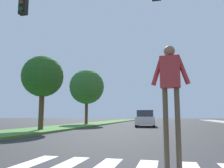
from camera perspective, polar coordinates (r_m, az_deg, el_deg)
The scene contains 7 objects.
ground_plane at distance 28.07m, azimuth 12.45°, elevation -9.91°, with size 140.00×140.00×0.00m, color #2D2D30.
median_strip at distance 27.59m, azimuth -6.06°, elevation -9.94°, with size 3.80×64.00×0.15m, color #477A38.
tree_mid at distance 17.42m, azimuth -16.78°, elevation 1.75°, with size 2.99×2.99×5.29m.
tree_far at distance 28.04m, azimuth -6.27°, elevation -0.69°, with size 4.18×4.18×6.52m.
traffic_light_gantry at distance 9.06m, azimuth -21.56°, elevation 13.65°, with size 8.64×0.30×6.00m.
pedestrian_performer at distance 4.59m, azimuth 14.27°, elevation -0.79°, with size 0.75×0.26×2.49m.
sedan_midblock at distance 24.06m, azimuth 8.25°, elevation -8.56°, with size 2.13×4.48×1.66m.
Camera 1 is at (0.45, 1.96, 1.12)m, focal length 36.97 mm.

